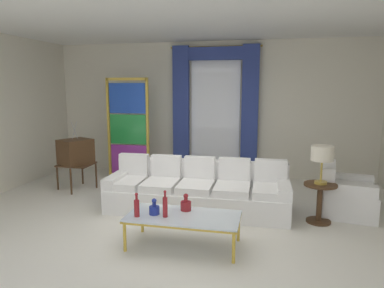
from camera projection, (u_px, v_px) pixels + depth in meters
name	position (u px, v px, depth m)	size (l,w,h in m)	color
ground_plane	(174.00, 222.00, 5.24)	(16.00, 16.00, 0.00)	silver
wall_rear	(210.00, 109.00, 7.94)	(8.00, 0.12, 3.00)	silver
ceiling_slab	(186.00, 22.00, 5.52)	(8.00, 7.60, 0.04)	white
curtained_window	(215.00, 99.00, 7.71)	(2.00, 0.17, 2.70)	white
couch_white_long	(198.00, 192.00, 5.74)	(2.94, 0.97, 0.86)	white
coffee_table	(183.00, 218.00, 4.41)	(1.42, 0.68, 0.41)	silver
bottle_blue_decanter	(137.00, 207.00, 4.34)	(0.07, 0.07, 0.31)	maroon
bottle_crystal_tall	(154.00, 209.00, 4.43)	(0.13, 0.13, 0.21)	navy
bottle_amber_squat	(186.00, 205.00, 4.57)	(0.14, 0.14, 0.23)	maroon
bottle_ruby_flask	(165.00, 206.00, 4.32)	(0.06, 0.06, 0.34)	maroon
vintage_tv	(76.00, 153.00, 6.84)	(0.72, 0.75, 1.35)	#472D19
armchair_white	(344.00, 196.00, 5.55)	(0.94, 0.93, 0.80)	white
stained_glass_divider	(128.00, 131.00, 7.55)	(0.95, 0.05, 2.20)	gold
peacock_figurine	(137.00, 173.00, 7.33)	(0.44, 0.60, 0.50)	beige
round_side_table	(320.00, 199.00, 5.19)	(0.48, 0.48, 0.59)	#472D19
table_lamp_brass	(322.00, 155.00, 5.08)	(0.32, 0.32, 0.57)	#B29338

